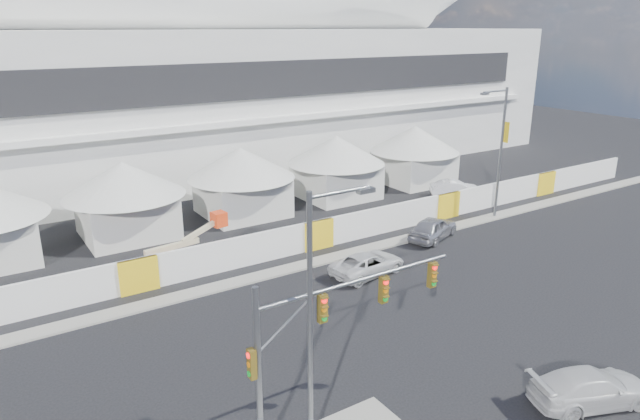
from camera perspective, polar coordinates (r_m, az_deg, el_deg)
ground at (r=25.05m, az=6.52°, el=-17.04°), size 160.00×160.00×0.00m
far_curb at (r=45.91m, az=16.04°, el=-0.88°), size 80.00×1.20×0.12m
stadium at (r=61.43m, az=-12.13°, el=13.00°), size 80.00×24.80×21.98m
tent_row at (r=43.43m, az=-13.23°, el=2.55°), size 53.40×8.40×5.40m
hoarding_fence at (r=38.20m, az=-0.22°, el=-2.46°), size 70.00×0.25×2.00m
scaffold_tower at (r=79.12m, az=16.23°, el=11.20°), size 4.40×4.40×12.00m
sedan_silver at (r=40.76m, az=11.24°, el=-1.78°), size 3.45×5.11×1.62m
pickup_curb at (r=34.55m, az=4.79°, el=-5.37°), size 2.86×5.16×1.37m
pickup_near at (r=25.86m, az=25.49°, el=-15.73°), size 3.62×5.36×1.44m
lot_car_a at (r=51.47m, az=13.38°, el=2.10°), size 3.65×4.42×1.42m
traffic_mast at (r=20.16m, az=-1.07°, el=-13.62°), size 8.55×0.63×6.43m
streetlight_median at (r=19.03m, az=-0.37°, el=-9.60°), size 2.58×0.26×9.34m
streetlight_curb at (r=45.21m, az=17.51°, el=6.28°), size 2.97×0.67×10.05m
boom_lift at (r=35.15m, az=-15.08°, el=-5.19°), size 6.54×1.88×3.27m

